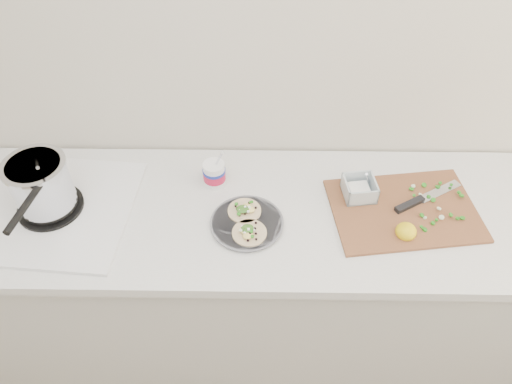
{
  "coord_description": "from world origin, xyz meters",
  "views": [
    {
      "loc": [
        0.1,
        0.24,
        2.22
      ],
      "look_at": [
        0.09,
        1.45,
        0.96
      ],
      "focal_mm": 35.0,
      "sensor_mm": 36.0,
      "label": 1
    }
  ],
  "objects_px": {
    "cutboard": "(400,205)",
    "taco_plate": "(247,221)",
    "stove": "(45,193)",
    "tub": "(215,172)"
  },
  "relations": [
    {
      "from": "taco_plate",
      "to": "cutboard",
      "type": "distance_m",
      "value": 0.55
    },
    {
      "from": "stove",
      "to": "cutboard",
      "type": "relative_size",
      "value": 1.09
    },
    {
      "from": "stove",
      "to": "tub",
      "type": "xyz_separation_m",
      "value": [
        0.57,
        0.14,
        -0.03
      ]
    },
    {
      "from": "stove",
      "to": "tub",
      "type": "distance_m",
      "value": 0.59
    },
    {
      "from": "tub",
      "to": "cutboard",
      "type": "bearing_deg",
      "value": -10.08
    },
    {
      "from": "cutboard",
      "to": "taco_plate",
      "type": "bearing_deg",
      "value": -179.07
    },
    {
      "from": "stove",
      "to": "cutboard",
      "type": "height_order",
      "value": "stove"
    },
    {
      "from": "stove",
      "to": "taco_plate",
      "type": "relative_size",
      "value": 2.34
    },
    {
      "from": "tub",
      "to": "cutboard",
      "type": "relative_size",
      "value": 0.35
    },
    {
      "from": "stove",
      "to": "tub",
      "type": "bearing_deg",
      "value": 18.62
    }
  ]
}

